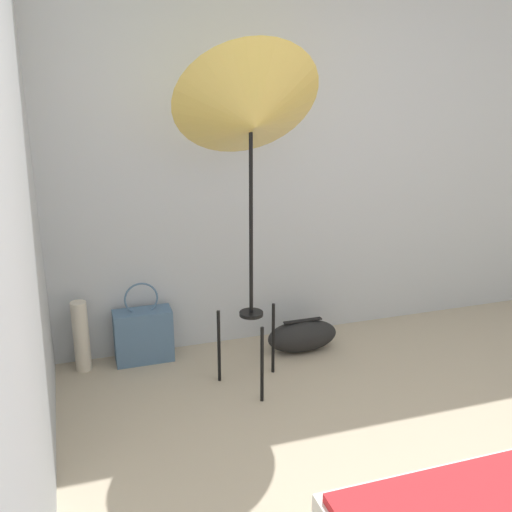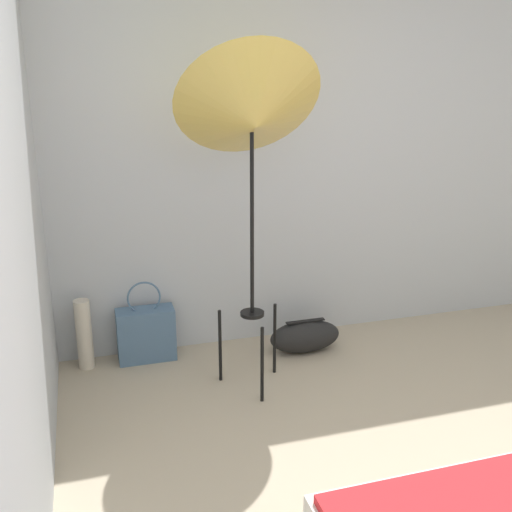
{
  "view_description": "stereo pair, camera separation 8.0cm",
  "coord_description": "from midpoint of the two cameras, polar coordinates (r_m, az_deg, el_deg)",
  "views": [
    {
      "loc": [
        -1.38,
        -1.57,
        1.84
      ],
      "look_at": [
        -0.45,
        1.28,
        0.88
      ],
      "focal_mm": 42.0,
      "sensor_mm": 36.0,
      "label": 1
    },
    {
      "loc": [
        -1.3,
        -1.6,
        1.84
      ],
      "look_at": [
        -0.45,
        1.28,
        0.88
      ],
      "focal_mm": 42.0,
      "sensor_mm": 36.0,
      "label": 2
    }
  ],
  "objects": [
    {
      "name": "tote_bag",
      "position": [
        3.96,
        -9.85,
        -7.29
      ],
      "size": [
        0.37,
        0.16,
        0.54
      ],
      "color": "slate",
      "rests_on": "ground_plane"
    },
    {
      "name": "paper_roll",
      "position": [
        3.91,
        -15.49,
        -7.21
      ],
      "size": [
        0.1,
        0.1,
        0.46
      ],
      "color": "beige",
      "rests_on": "ground_plane"
    },
    {
      "name": "duffel_bag",
      "position": [
        4.05,
        5.25,
        -7.63
      ],
      "size": [
        0.48,
        0.21,
        0.22
      ],
      "color": "black",
      "rests_on": "ground_plane"
    },
    {
      "name": "photo_umbrella",
      "position": [
        3.21,
        0.32,
        13.24
      ],
      "size": [
        0.8,
        0.67,
        1.97
      ],
      "color": "black",
      "rests_on": "ground_plane"
    },
    {
      "name": "wall_back",
      "position": [
        3.98,
        3.37,
        9.99
      ],
      "size": [
        8.0,
        0.05,
        2.6
      ],
      "color": "#B7BCC1",
      "rests_on": "ground_plane"
    },
    {
      "name": "wall_side_left",
      "position": [
        2.65,
        -21.09,
        4.84
      ],
      "size": [
        0.05,
        8.0,
        2.6
      ],
      "color": "#B7BCC1",
      "rests_on": "ground_plane"
    }
  ]
}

